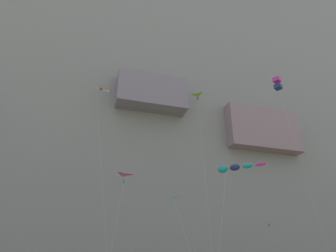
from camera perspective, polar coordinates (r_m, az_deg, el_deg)
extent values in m
cube|color=gray|center=(68.83, -6.18, 5.63)|extent=(180.00, 28.78, 77.84)
cube|color=gray|center=(51.40, -3.29, 6.20)|extent=(12.23, 4.54, 6.10)
cube|color=gray|center=(58.00, 18.28, -0.60)|extent=(14.81, 2.44, 8.39)
cube|color=#CC3399|center=(50.23, 20.55, 8.45)|extent=(1.38, 1.38, 0.71)
cube|color=navy|center=(49.55, 20.77, 7.19)|extent=(1.38, 1.38, 0.71)
cylinder|color=black|center=(50.14, 21.08, 7.72)|extent=(0.03, 0.03, 1.91)
cylinder|color=black|center=(49.63, 20.23, 7.93)|extent=(0.03, 0.03, 1.91)
cylinder|color=silver|center=(44.22, 25.39, -8.96)|extent=(2.33, 1.34, 28.51)
pyramid|color=pink|center=(30.96, -8.95, -10.65)|extent=(1.63, 1.26, 0.21)
cube|color=green|center=(30.49, -8.64, -10.71)|extent=(0.14, 0.40, 0.44)
cylinder|color=silver|center=(27.57, -10.65, -20.85)|extent=(1.73, 3.94, 11.17)
ellipsoid|color=teal|center=(28.66, 10.68, -8.29)|extent=(1.23, 1.24, 0.76)
ellipsoid|color=navy|center=(28.27, 12.97, -7.92)|extent=(1.12, 1.15, 0.63)
ellipsoid|color=teal|center=(27.93, 15.31, -7.52)|extent=(1.02, 1.06, 0.49)
ellipsoid|color=#CC3399|center=(27.64, 17.70, -7.10)|extent=(0.92, 0.96, 0.36)
cylinder|color=silver|center=(26.20, 10.24, -20.18)|extent=(2.89, 1.31, 11.61)
pyramid|color=#8CCC33|center=(28.98, 0.97, -14.42)|extent=(1.17, 1.20, 0.16)
cube|color=#38B2D1|center=(29.24, 1.32, -14.69)|extent=(0.23, 0.21, 0.31)
cylinder|color=silver|center=(26.48, 4.50, -23.34)|extent=(1.08, 5.22, 9.01)
pyramid|color=#8CCC33|center=(47.68, 6.02, 5.16)|extent=(1.80, 1.72, 0.26)
cube|color=black|center=(47.21, 5.85, 5.32)|extent=(0.31, 0.37, 0.47)
cylinder|color=silver|center=(40.05, 7.33, -10.40)|extent=(0.72, 4.02, 27.56)
cylinder|color=black|center=(43.90, -12.30, 7.12)|extent=(2.58, 0.44, 0.02)
cube|color=orange|center=(43.64, -13.66, 7.20)|extent=(0.31, 0.09, 0.34)
cube|color=navy|center=(43.72, -12.99, 7.05)|extent=(0.30, 0.07, 0.34)
cube|color=pink|center=(43.81, -12.33, 6.91)|extent=(0.30, 0.07, 0.34)
cube|color=#8CCC33|center=(43.90, -11.66, 6.77)|extent=(0.31, 0.10, 0.34)
cube|color=purple|center=(44.00, -11.01, 6.62)|extent=(0.30, 0.07, 0.34)
cylinder|color=silver|center=(37.97, -12.81, -9.81)|extent=(4.24, 0.97, 26.73)
pyramid|color=#38B2D1|center=(45.33, 18.94, -17.71)|extent=(1.52, 1.64, 0.22)
cube|color=navy|center=(45.73, 19.17, -17.89)|extent=(0.34, 0.25, 0.42)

